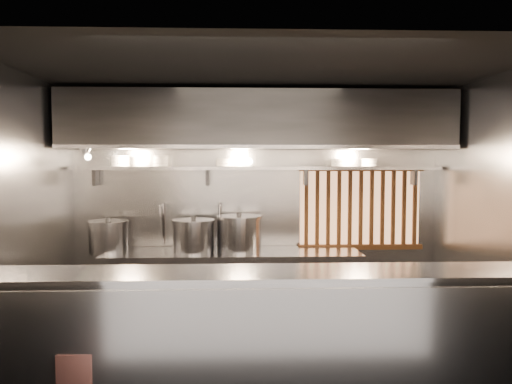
{
  "coord_description": "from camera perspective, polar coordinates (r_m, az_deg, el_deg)",
  "views": [
    {
      "loc": [
        -0.24,
        -4.7,
        1.97
      ],
      "look_at": [
        -0.04,
        0.55,
        1.64
      ],
      "focal_mm": 35.0,
      "sensor_mm": 36.0,
      "label": 1
    }
  ],
  "objects": [
    {
      "name": "heat_lamp",
      "position": [
        5.79,
        -18.88,
        4.38
      ],
      "size": [
        0.25,
        0.35,
        0.2
      ],
      "color": "#99999E",
      "rests_on": "exhaust_hood"
    },
    {
      "name": "stock_pot_right",
      "position": [
        5.89,
        -7.16,
        -4.97
      ],
      "size": [
        0.57,
        0.57,
        0.42
      ],
      "rotation": [
        0.0,
        0.0,
        -0.16
      ],
      "color": "#99999E",
      "rests_on": "cooking_bench"
    },
    {
      "name": "wood_screen",
      "position": [
        6.37,
        11.83,
        -1.79
      ],
      "size": [
        1.56,
        0.09,
        1.04
      ],
      "color": "#FFB172",
      "rests_on": "wall_back"
    },
    {
      "name": "bowl_stack_1",
      "position": [
        6.08,
        -10.89,
        3.5
      ],
      "size": [
        0.2,
        0.2,
        0.13
      ],
      "color": "silver",
      "rests_on": "bowl_shelf"
    },
    {
      "name": "serving_counter",
      "position": [
        4.0,
        1.49,
        -16.94
      ],
      "size": [
        4.5,
        0.56,
        1.13
      ],
      "color": "#99999E",
      "rests_on": "floor"
    },
    {
      "name": "pendant_bulb",
      "position": [
        5.9,
        -0.82,
        3.53
      ],
      "size": [
        0.09,
        0.09,
        0.19
      ],
      "color": "#2D2D30",
      "rests_on": "exhaust_hood"
    },
    {
      "name": "bowl_stack_2",
      "position": [
        6.02,
        -3.5,
        3.38
      ],
      "size": [
        0.24,
        0.24,
        0.09
      ],
      "color": "silver",
      "rests_on": "bowl_shelf"
    },
    {
      "name": "ceiling",
      "position": [
        4.77,
        0.77,
        13.62
      ],
      "size": [
        4.5,
        4.5,
        0.0
      ],
      "primitive_type": "plane",
      "rotation": [
        3.14,
        0.0,
        0.0
      ],
      "color": "black",
      "rests_on": "wall_back"
    },
    {
      "name": "bowl_stack_3",
      "position": [
        6.14,
        9.46,
        3.34
      ],
      "size": [
        0.2,
        0.2,
        0.09
      ],
      "color": "silver",
      "rests_on": "bowl_shelf"
    },
    {
      "name": "wall_left",
      "position": [
        5.14,
        -25.22,
        -3.11
      ],
      "size": [
        0.0,
        3.0,
        3.0
      ],
      "primitive_type": "plane",
      "rotation": [
        1.57,
        0.0,
        1.57
      ],
      "color": "gray",
      "rests_on": "floor"
    },
    {
      "name": "bowl_stack_4",
      "position": [
        6.23,
        12.81,
        3.31
      ],
      "size": [
        0.2,
        0.2,
        0.09
      ],
      "color": "silver",
      "rests_on": "bowl_shelf"
    },
    {
      "name": "wall_right",
      "position": [
        5.35,
        25.63,
        -2.87
      ],
      "size": [
        0.0,
        3.0,
        3.0
      ],
      "primitive_type": "plane",
      "rotation": [
        1.57,
        0.0,
        -1.57
      ],
      "color": "gray",
      "rests_on": "floor"
    },
    {
      "name": "faucet_left",
      "position": [
        6.16,
        -10.67,
        -2.63
      ],
      "size": [
        0.04,
        0.3,
        0.5
      ],
      "color": "silver",
      "rests_on": "wall_back"
    },
    {
      "name": "wall_back",
      "position": [
        6.23,
        0.04,
        -1.65
      ],
      "size": [
        4.5,
        0.0,
        4.5
      ],
      "primitive_type": "plane",
      "rotation": [
        1.57,
        0.0,
        0.0
      ],
      "color": "gray",
      "rests_on": "floor"
    },
    {
      "name": "red_placard",
      "position": [
        3.97,
        -19.84,
        -19.66
      ],
      "size": [
        0.28,
        0.04,
        0.38
      ],
      "primitive_type": "cube",
      "rotation": [
        0.0,
        0.0,
        0.09
      ],
      "color": "red",
      "rests_on": "serving_counter"
    },
    {
      "name": "floor",
      "position": [
        5.1,
        0.74,
        -19.13
      ],
      "size": [
        4.5,
        4.5,
        0.0
      ],
      "primitive_type": "plane",
      "color": "black",
      "rests_on": "ground"
    },
    {
      "name": "bowl_stack_0",
      "position": [
        6.17,
        -15.25,
        3.44
      ],
      "size": [
        0.24,
        0.24,
        0.13
      ],
      "color": "silver",
      "rests_on": "bowl_shelf"
    },
    {
      "name": "stock_pot_mid",
      "position": [
        5.93,
        -1.95,
        -4.71
      ],
      "size": [
        0.61,
        0.61,
        0.46
      ],
      "rotation": [
        0.0,
        0.0,
        -0.12
      ],
      "color": "#99999E",
      "rests_on": "cooking_bench"
    },
    {
      "name": "bowl_shelf",
      "position": [
        6.02,
        0.11,
        2.75
      ],
      "size": [
        4.4,
        0.34,
        0.04
      ],
      "primitive_type": "cube",
      "color": "#99999E",
      "rests_on": "wall_back"
    },
    {
      "name": "faucet_right",
      "position": [
        6.1,
        -4.14,
        -2.64
      ],
      "size": [
        0.04,
        0.3,
        0.5
      ],
      "color": "silver",
      "rests_on": "wall_back"
    },
    {
      "name": "cooking_bench",
      "position": [
        6.02,
        -2.73,
        -11.02
      ],
      "size": [
        3.0,
        0.7,
        0.9
      ],
      "primitive_type": "cube",
      "color": "#99999E",
      "rests_on": "floor"
    },
    {
      "name": "stock_pot_left",
      "position": [
        6.11,
        -16.52,
        -4.86
      ],
      "size": [
        0.5,
        0.5,
        0.41
      ],
      "rotation": [
        0.0,
        0.0,
        0.05
      ],
      "color": "#99999E",
      "rests_on": "cooking_bench"
    },
    {
      "name": "exhaust_hood",
      "position": [
        5.82,
        0.19,
        8.09
      ],
      "size": [
        4.4,
        0.81,
        0.65
      ],
      "color": "#2D2D30",
      "rests_on": "ceiling"
    }
  ]
}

